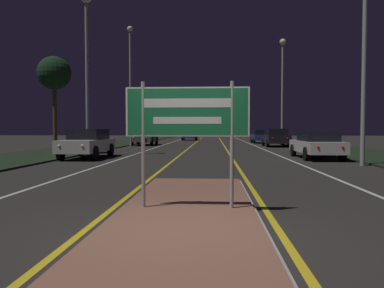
{
  "coord_description": "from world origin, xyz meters",
  "views": [
    {
      "loc": [
        0.47,
        -5.27,
        1.52
      ],
      "look_at": [
        0.0,
        2.94,
        1.19
      ],
      "focal_mm": 35.0,
      "sensor_mm": 36.0,
      "label": 1
    }
  ],
  "objects_px": {
    "highway_sign": "(187,118)",
    "car_receding_0": "(316,144)",
    "streetlight_right_far": "(282,75)",
    "car_receding_1": "(276,137)",
    "car_approaching_2": "(190,135)",
    "streetlight_left_near": "(87,45)",
    "car_approaching_1": "(145,136)",
    "streetlight_left_far": "(130,74)",
    "car_approaching_0": "(88,143)",
    "car_receding_2": "(261,136)"
  },
  "relations": [
    {
      "from": "car_approaching_0",
      "to": "car_approaching_1",
      "type": "height_order",
      "value": "car_approaching_1"
    },
    {
      "from": "streetlight_left_near",
      "to": "streetlight_right_far",
      "type": "distance_m",
      "value": 18.29
    },
    {
      "from": "highway_sign",
      "to": "car_receding_0",
      "type": "relative_size",
      "value": 0.47
    },
    {
      "from": "streetlight_right_far",
      "to": "car_approaching_1",
      "type": "relative_size",
      "value": 2.05
    },
    {
      "from": "car_receding_1",
      "to": "car_approaching_2",
      "type": "height_order",
      "value": "car_receding_1"
    },
    {
      "from": "streetlight_right_far",
      "to": "car_receding_2",
      "type": "relative_size",
      "value": 2.15
    },
    {
      "from": "streetlight_left_far",
      "to": "car_receding_0",
      "type": "height_order",
      "value": "streetlight_left_far"
    },
    {
      "from": "car_approaching_0",
      "to": "car_approaching_2",
      "type": "height_order",
      "value": "car_approaching_0"
    },
    {
      "from": "streetlight_left_far",
      "to": "car_receding_0",
      "type": "relative_size",
      "value": 2.13
    },
    {
      "from": "highway_sign",
      "to": "car_approaching_2",
      "type": "height_order",
      "value": "highway_sign"
    },
    {
      "from": "highway_sign",
      "to": "streetlight_left_near",
      "type": "distance_m",
      "value": 16.3
    },
    {
      "from": "car_approaching_2",
      "to": "streetlight_right_far",
      "type": "bearing_deg",
      "value": -61.16
    },
    {
      "from": "car_receding_2",
      "to": "car_approaching_2",
      "type": "height_order",
      "value": "car_receding_2"
    },
    {
      "from": "streetlight_left_far",
      "to": "streetlight_right_far",
      "type": "xyz_separation_m",
      "value": [
        13.16,
        1.79,
        0.02
      ]
    },
    {
      "from": "car_receding_2",
      "to": "car_approaching_1",
      "type": "relative_size",
      "value": 0.95
    },
    {
      "from": "streetlight_right_far",
      "to": "car_receding_1",
      "type": "bearing_deg",
      "value": -126.15
    },
    {
      "from": "streetlight_right_far",
      "to": "car_approaching_1",
      "type": "xyz_separation_m",
      "value": [
        -12.5,
        1.21,
        -5.46
      ]
    },
    {
      "from": "car_receding_0",
      "to": "car_approaching_1",
      "type": "bearing_deg",
      "value": 127.46
    },
    {
      "from": "streetlight_right_far",
      "to": "car_approaching_0",
      "type": "relative_size",
      "value": 2.06
    },
    {
      "from": "streetlight_left_near",
      "to": "streetlight_right_far",
      "type": "height_order",
      "value": "streetlight_right_far"
    },
    {
      "from": "streetlight_left_far",
      "to": "car_approaching_2",
      "type": "bearing_deg",
      "value": 78.21
    },
    {
      "from": "streetlight_right_far",
      "to": "car_approaching_1",
      "type": "height_order",
      "value": "streetlight_right_far"
    },
    {
      "from": "streetlight_right_far",
      "to": "car_approaching_2",
      "type": "xyz_separation_m",
      "value": [
        -9.27,
        16.84,
        -5.56
      ]
    },
    {
      "from": "streetlight_left_far",
      "to": "car_receding_0",
      "type": "distance_m",
      "value": 18.27
    },
    {
      "from": "highway_sign",
      "to": "streetlight_left_far",
      "type": "xyz_separation_m",
      "value": [
        -6.61,
        25.04,
        4.51
      ]
    },
    {
      "from": "car_receding_2",
      "to": "car_receding_1",
      "type": "bearing_deg",
      "value": -88.45
    },
    {
      "from": "streetlight_left_near",
      "to": "car_approaching_1",
      "type": "xyz_separation_m",
      "value": [
        0.72,
        13.86,
        -5.43
      ]
    },
    {
      "from": "highway_sign",
      "to": "car_receding_2",
      "type": "relative_size",
      "value": 0.52
    },
    {
      "from": "streetlight_left_far",
      "to": "car_receding_2",
      "type": "bearing_deg",
      "value": 35.66
    },
    {
      "from": "highway_sign",
      "to": "streetlight_left_near",
      "type": "xyz_separation_m",
      "value": [
        -6.67,
        14.17,
        4.51
      ]
    },
    {
      "from": "streetlight_left_near",
      "to": "car_approaching_0",
      "type": "distance_m",
      "value": 5.73
    },
    {
      "from": "car_approaching_1",
      "to": "streetlight_left_far",
      "type": "bearing_deg",
      "value": -102.44
    },
    {
      "from": "highway_sign",
      "to": "streetlight_left_near",
      "type": "relative_size",
      "value": 0.25
    },
    {
      "from": "streetlight_left_far",
      "to": "car_receding_2",
      "type": "height_order",
      "value": "streetlight_left_far"
    },
    {
      "from": "highway_sign",
      "to": "streetlight_left_far",
      "type": "height_order",
      "value": "streetlight_left_far"
    },
    {
      "from": "streetlight_right_far",
      "to": "car_receding_2",
      "type": "distance_m",
      "value": 8.97
    },
    {
      "from": "car_approaching_1",
      "to": "car_receding_1",
      "type": "bearing_deg",
      "value": -10.36
    },
    {
      "from": "car_receding_2",
      "to": "streetlight_left_far",
      "type": "bearing_deg",
      "value": -144.34
    },
    {
      "from": "car_approaching_0",
      "to": "car_approaching_1",
      "type": "distance_m",
      "value": 15.57
    },
    {
      "from": "highway_sign",
      "to": "streetlight_right_far",
      "type": "height_order",
      "value": "streetlight_right_far"
    },
    {
      "from": "car_approaching_1",
      "to": "car_approaching_2",
      "type": "relative_size",
      "value": 1.02
    },
    {
      "from": "streetlight_left_far",
      "to": "car_approaching_0",
      "type": "bearing_deg",
      "value": -87.6
    },
    {
      "from": "car_approaching_1",
      "to": "car_approaching_2",
      "type": "height_order",
      "value": "car_approaching_1"
    },
    {
      "from": "car_approaching_2",
      "to": "streetlight_left_near",
      "type": "bearing_deg",
      "value": -97.62
    },
    {
      "from": "car_receding_0",
      "to": "car_approaching_2",
      "type": "xyz_separation_m",
      "value": [
        -8.48,
        30.9,
        -0.03
      ]
    },
    {
      "from": "streetlight_left_far",
      "to": "car_approaching_1",
      "type": "bearing_deg",
      "value": 77.56
    },
    {
      "from": "highway_sign",
      "to": "car_receding_0",
      "type": "distance_m",
      "value": 14.03
    },
    {
      "from": "car_receding_0",
      "to": "streetlight_left_near",
      "type": "bearing_deg",
      "value": 173.51
    },
    {
      "from": "streetlight_left_near",
      "to": "streetlight_left_far",
      "type": "height_order",
      "value": "streetlight_left_far"
    },
    {
      "from": "streetlight_left_near",
      "to": "car_receding_2",
      "type": "distance_m",
      "value": 23.83
    }
  ]
}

